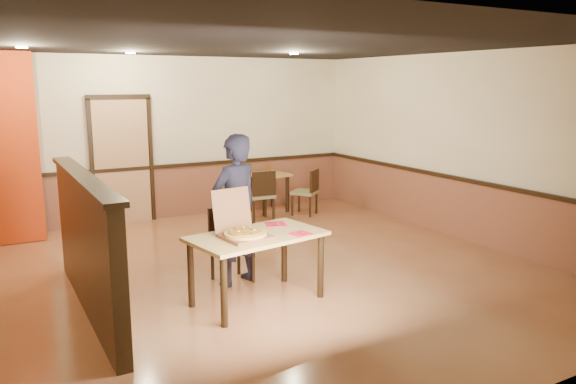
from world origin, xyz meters
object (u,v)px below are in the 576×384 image
object	(u,v)px
diner_chair	(230,241)
side_chair_left	(261,194)
side_chair_right	(308,190)
pizza_box	(243,231)
main_table	(257,244)
diner	(235,210)
side_table	(268,183)
condiment	(269,169)

from	to	relation	value
diner_chair	side_chair_left	xyz separation A→B (m)	(1.63, 2.45, 0.00)
side_chair_right	pizza_box	size ratio (longest dim) A/B	1.40
main_table	pizza_box	distance (m)	0.25
diner	pizza_box	distance (m)	0.72
side_chair_right	side_table	bearing A→B (deg)	-89.28
diner	condiment	world-z (taller)	diner
diner_chair	pizza_box	xyz separation A→B (m)	(-0.20, -0.83, 0.34)
diner_chair	diner	distance (m)	0.43
pizza_box	main_table	bearing A→B (deg)	2.35
main_table	condiment	xyz separation A→B (m)	(2.16, 3.92, 0.14)
diner_chair	side_chair_right	distance (m)	3.56
diner	condiment	distance (m)	3.89
diner	pizza_box	xyz separation A→B (m)	(-0.22, -0.68, -0.07)
side_chair_right	condiment	world-z (taller)	condiment
side_chair_right	condiment	size ratio (longest dim) A/B	5.15
main_table	diner	xyz separation A→B (m)	(0.04, 0.65, 0.24)
diner_chair	side_table	xyz separation A→B (m)	(2.09, 3.06, 0.06)
side_table	condiment	size ratio (longest dim) A/B	4.50
side_chair_right	diner	world-z (taller)	diner
diner_chair	pizza_box	bearing A→B (deg)	-107.89
main_table	diner_chair	bearing A→B (deg)	78.74
side_chair_right	diner	size ratio (longest dim) A/B	0.47
side_chair_left	main_table	bearing A→B (deg)	67.11
diner	condiment	bearing A→B (deg)	-140.23
main_table	diner_chair	size ratio (longest dim) A/B	1.74
side_chair_left	condiment	bearing A→B (deg)	-122.78
diner	side_table	bearing A→B (deg)	-140.07
diner	condiment	xyz separation A→B (m)	(2.12, 3.26, -0.10)
side_chair_left	diner	world-z (taller)	diner
diner_chair	condiment	bearing A→B (deg)	51.16
diner	pizza_box	world-z (taller)	diner
main_table	diner	bearing A→B (deg)	76.77
side_table	condiment	distance (m)	0.26
main_table	condiment	size ratio (longest dim) A/B	9.50
diner_chair	side_table	size ratio (longest dim) A/B	1.22
diner_chair	pizza_box	size ratio (longest dim) A/B	1.49
diner	condiment	size ratio (longest dim) A/B	11.03
side_chair_left	diner	bearing A→B (deg)	62.22
side_table	condiment	xyz separation A→B (m)	(0.05, 0.06, 0.25)
side_chair_right	side_chair_left	bearing A→B (deg)	-37.46
side_chair_left	condiment	xyz separation A→B (m)	(0.50, 0.67, 0.31)
diner_chair	side_chair_left	distance (m)	2.94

